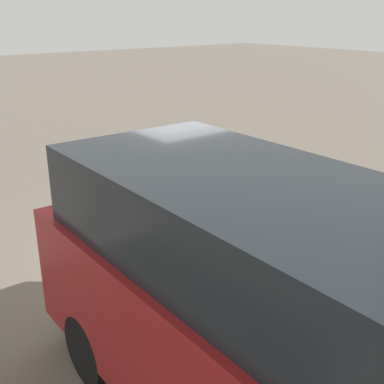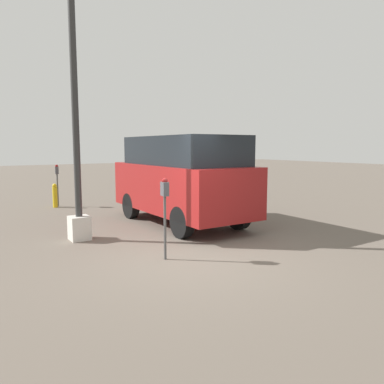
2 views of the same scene
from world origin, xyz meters
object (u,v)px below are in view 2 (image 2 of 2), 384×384
(parking_meter_near, at_px, (165,200))
(parking_meter_far, at_px, (57,176))
(parked_van, at_px, (181,177))
(fire_hydrant, at_px, (55,196))
(lamp_post, at_px, (76,140))

(parking_meter_near, relative_size, parking_meter_far, 1.04)
(parking_meter_far, xyz_separation_m, parked_van, (-4.98, -2.14, 0.19))
(parking_meter_near, height_order, parked_van, parked_van)
(parking_meter_far, height_order, parked_van, parked_van)
(parking_meter_near, distance_m, fire_hydrant, 7.53)
(parking_meter_near, distance_m, parked_van, 3.37)
(parking_meter_far, distance_m, lamp_post, 5.45)
(parked_van, bearing_deg, lamp_post, 95.69)
(lamp_post, relative_size, fire_hydrant, 8.21)
(parked_van, relative_size, fire_hydrant, 5.61)
(lamp_post, distance_m, fire_hydrant, 5.45)
(parking_meter_near, xyz_separation_m, lamp_post, (2.41, 0.92, 1.15))
(parking_meter_near, height_order, parking_meter_far, parking_meter_near)
(lamp_post, height_order, fire_hydrant, lamp_post)
(lamp_post, xyz_separation_m, fire_hydrant, (5.08, -0.65, -1.88))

